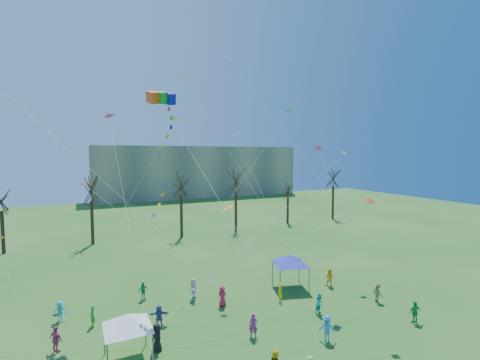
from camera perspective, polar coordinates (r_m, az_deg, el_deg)
name	(u,v)px	position (r m, az deg, el deg)	size (l,w,h in m)	color
distant_building	(198,171)	(102.56, -7.23, 1.46)	(60.00, 14.00, 15.00)	gray
bare_tree_row	(165,191)	(52.56, -12.74, -1.80)	(71.37, 9.00, 10.70)	black
big_box_kite	(167,163)	(24.58, -12.32, 2.89)	(3.63, 6.94, 19.07)	#F14A11
canopy_tent_white	(128,321)	(23.34, -18.65, -21.83)	(3.95, 3.95, 2.96)	#3F3F44
canopy_tent_blue	(290,260)	(33.10, 8.57, -13.27)	(4.10, 4.10, 3.20)	#3F3F44
festival_crowd	(220,317)	(26.45, -3.45, -22.31)	(26.97, 14.81, 1.85)	red
small_kites_aloft	(210,151)	(28.66, -5.11, 4.96)	(32.10, 18.47, 33.71)	#FF5D0D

